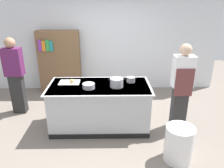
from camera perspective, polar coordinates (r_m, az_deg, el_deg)
ground_plane at (r=4.62m, az=-3.11°, el=-10.79°), size 10.00×10.00×0.00m
back_wall at (r=6.08m, az=-2.72°, el=12.39°), size 6.40×0.12×3.00m
counter_island at (r=4.39m, az=-3.24°, el=-5.66°), size 1.98×0.98×0.90m
cutting_board at (r=4.40m, az=-11.08°, el=0.39°), size 0.40×0.28×0.02m
onion at (r=4.33m, az=-10.48°, el=0.78°), size 0.08×0.08×0.08m
stock_pot at (r=4.11m, az=1.22°, el=0.39°), size 0.32×0.25×0.17m
sauce_pan at (r=4.37m, az=4.93°, el=1.16°), size 0.24×0.17×0.10m
mixing_bowl at (r=4.07m, az=-6.13°, el=-0.52°), size 0.23×0.23×0.10m
trash_bin at (r=3.76m, az=17.09°, el=-14.75°), size 0.46×0.46×0.61m
person_chef at (r=4.37m, az=17.74°, el=-0.41°), size 0.38×0.25×1.72m
person_guest at (r=5.21m, az=-24.03°, el=2.25°), size 0.38×0.24×1.72m
bookshelf at (r=6.07m, az=-13.52°, el=5.53°), size 1.10×0.31×1.70m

